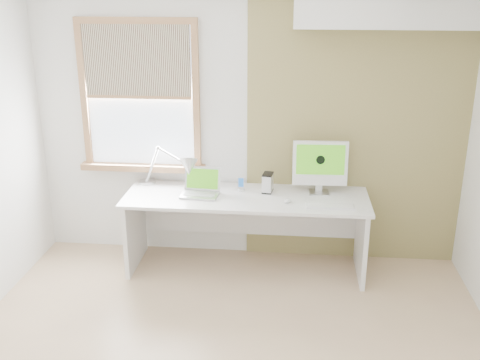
# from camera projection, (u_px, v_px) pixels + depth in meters

# --- Properties ---
(room) EXTENTS (4.04, 3.54, 2.64)m
(room) POSITION_uv_depth(u_px,v_px,m) (224.00, 190.00, 3.53)
(room) COLOR tan
(room) RESTS_ON ground
(accent_wall) EXTENTS (2.00, 0.02, 2.60)m
(accent_wall) POSITION_uv_depth(u_px,v_px,m) (356.00, 127.00, 5.07)
(accent_wall) COLOR olive
(accent_wall) RESTS_ON room
(soffit) EXTENTS (1.60, 0.40, 0.42)m
(soffit) POSITION_uv_depth(u_px,v_px,m) (393.00, 2.00, 4.53)
(soffit) COLOR white
(soffit) RESTS_ON room
(window) EXTENTS (1.20, 0.14, 1.42)m
(window) POSITION_uv_depth(u_px,v_px,m) (140.00, 97.00, 5.15)
(window) COLOR #8F623D
(window) RESTS_ON room
(desk) EXTENTS (2.20, 0.70, 0.73)m
(desk) POSITION_uv_depth(u_px,v_px,m) (247.00, 213.00, 5.14)
(desk) COLOR white
(desk) RESTS_ON room
(desk_lamp) EXTENTS (0.64, 0.37, 0.38)m
(desk_lamp) POSITION_uv_depth(u_px,v_px,m) (181.00, 168.00, 5.13)
(desk_lamp) COLOR silver
(desk_lamp) RESTS_ON desk
(laptop) EXTENTS (0.35, 0.29, 0.23)m
(laptop) POSITION_uv_depth(u_px,v_px,m) (201.00, 188.00, 5.05)
(laptop) COLOR silver
(laptop) RESTS_ON desk
(phone_dock) EXTENTS (0.08, 0.08, 0.14)m
(phone_dock) POSITION_uv_depth(u_px,v_px,m) (241.00, 186.00, 5.14)
(phone_dock) COLOR silver
(phone_dock) RESTS_ON desk
(external_drive) EXTENTS (0.10, 0.15, 0.18)m
(external_drive) POSITION_uv_depth(u_px,v_px,m) (268.00, 183.00, 5.09)
(external_drive) COLOR silver
(external_drive) RESTS_ON desk
(imac) EXTENTS (0.50, 0.17, 0.48)m
(imac) POSITION_uv_depth(u_px,v_px,m) (320.00, 164.00, 5.01)
(imac) COLOR silver
(imac) RESTS_ON desk
(keyboard) EXTENTS (0.41, 0.12, 0.02)m
(keyboard) POSITION_uv_depth(u_px,v_px,m) (330.00, 206.00, 4.76)
(keyboard) COLOR white
(keyboard) RESTS_ON desk
(mouse) EXTENTS (0.07, 0.11, 0.03)m
(mouse) POSITION_uv_depth(u_px,v_px,m) (288.00, 201.00, 4.87)
(mouse) COLOR white
(mouse) RESTS_ON desk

